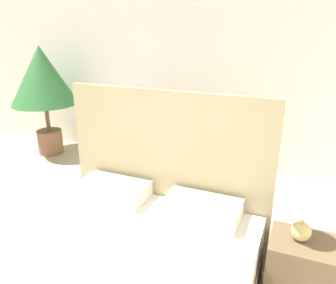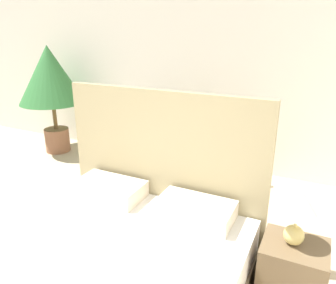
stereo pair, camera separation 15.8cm
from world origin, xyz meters
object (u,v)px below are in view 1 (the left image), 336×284
at_px(nightstand, 298,272).
at_px(table_lamp, 305,203).
at_px(potted_palm, 43,80).
at_px(armchair_near_window_left, 137,155).
at_px(side_table, 169,165).
at_px(armchair_near_window_right, 204,166).
at_px(bed, 114,281).

distance_m(nightstand, table_lamp, 0.55).
distance_m(potted_palm, nightstand, 4.23).
xyz_separation_m(armchair_near_window_left, nightstand, (2.10, -1.46, -0.04)).
distance_m(table_lamp, side_table, 2.25).
bearing_deg(nightstand, armchair_near_window_right, 128.52).
bearing_deg(armchair_near_window_right, bed, -86.00).
bearing_deg(potted_palm, bed, -41.23).
xyz_separation_m(potted_palm, table_lamp, (3.75, -1.67, -0.36)).
relative_size(armchair_near_window_left, side_table, 2.07).
bearing_deg(nightstand, bed, -150.77).
relative_size(bed, table_lamp, 4.68).
xyz_separation_m(nightstand, table_lamp, (-0.02, 0.01, 0.55)).
bearing_deg(armchair_near_window_left, potted_palm, 168.54).
distance_m(bed, nightstand, 1.31).
distance_m(armchair_near_window_left, nightstand, 2.55).
relative_size(bed, side_table, 4.51).
bearing_deg(bed, side_table, 103.06).
bearing_deg(side_table, armchair_near_window_right, -1.65).
relative_size(armchair_near_window_right, side_table, 2.07).
relative_size(bed, armchair_near_window_left, 2.18).
bearing_deg(side_table, table_lamp, -42.37).
height_order(bed, side_table, bed).
bearing_deg(potted_palm, nightstand, -23.91).
height_order(armchair_near_window_left, armchair_near_window_right, same).
bearing_deg(table_lamp, nightstand, -17.86).
bearing_deg(bed, table_lamp, 29.98).
relative_size(bed, armchair_near_window_right, 2.18).
distance_m(bed, armchair_near_window_right, 2.10).
distance_m(bed, side_table, 2.17).
height_order(armchair_near_window_right, potted_palm, potted_palm).
height_order(nightstand, table_lamp, table_lamp).
bearing_deg(potted_palm, side_table, -5.36).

